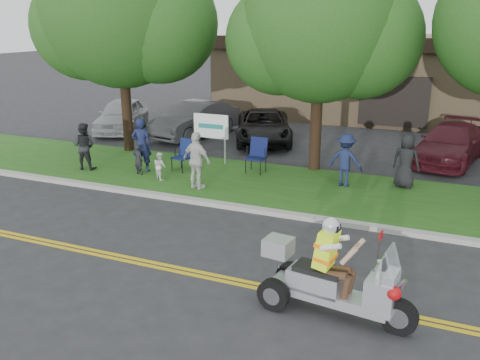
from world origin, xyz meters
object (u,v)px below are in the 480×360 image
at_px(lawn_chair_a, 257,153).
at_px(parked_car_far_left, 122,115).
at_px(parked_car_left, 195,120).
at_px(trike_scooter, 330,281).
at_px(spectator_adult_left, 142,145).
at_px(parked_car_mid, 264,126).
at_px(spectator_adult_mid, 84,146).
at_px(lawn_chair_b, 184,153).
at_px(spectator_adult_right, 197,161).
at_px(parked_car_right, 450,144).

relative_size(lawn_chair_a, parked_car_far_left, 0.26).
bearing_deg(parked_car_left, parked_car_far_left, -163.95).
height_order(trike_scooter, spectator_adult_left, spectator_adult_left).
height_order(parked_car_left, parked_car_mid, parked_car_left).
distance_m(lawn_chair_a, parked_car_mid, 4.63).
relative_size(spectator_adult_left, parked_car_mid, 0.38).
bearing_deg(trike_scooter, spectator_adult_mid, 158.07).
bearing_deg(parked_car_far_left, spectator_adult_left, -69.19).
relative_size(trike_scooter, lawn_chair_b, 2.61).
relative_size(spectator_adult_right, parked_car_mid, 0.36).
relative_size(parked_car_far_left, parked_car_right, 0.95).
distance_m(lawn_chair_b, spectator_adult_right, 1.96).
distance_m(parked_car_far_left, parked_car_left, 3.51).
xyz_separation_m(spectator_adult_right, parked_car_left, (-3.45, 6.46, -0.20)).
height_order(spectator_adult_mid, parked_car_left, spectator_adult_mid).
height_order(lawn_chair_a, parked_car_right, parked_car_right).
bearing_deg(parked_car_right, lawn_chair_a, -131.68).
bearing_deg(parked_car_far_left, spectator_adult_right, -61.40).
distance_m(trike_scooter, parked_car_left, 14.05).
distance_m(lawn_chair_b, spectator_adult_left, 1.34).
bearing_deg(lawn_chair_a, parked_car_mid, 108.90).
height_order(spectator_adult_mid, spectator_adult_right, spectator_adult_right).
xyz_separation_m(spectator_adult_left, parked_car_mid, (1.95, 5.80, -0.33)).
xyz_separation_m(spectator_adult_mid, parked_car_left, (0.81, 6.08, -0.13)).
bearing_deg(parked_car_left, parked_car_mid, 15.46).
bearing_deg(parked_car_right, lawn_chair_b, -136.01).
distance_m(spectator_adult_mid, parked_car_far_left, 6.41).
bearing_deg(spectator_adult_left, parked_car_left, -96.61).
distance_m(trike_scooter, spectator_adult_mid, 10.57).
xyz_separation_m(trike_scooter, parked_car_far_left, (-11.90, 11.00, 0.11)).
bearing_deg(spectator_adult_mid, lawn_chair_b, -172.55).
distance_m(trike_scooter, spectator_adult_left, 9.29).
xyz_separation_m(parked_car_mid, parked_car_right, (7.00, -0.35, 0.01)).
relative_size(lawn_chair_a, spectator_adult_left, 0.63).
bearing_deg(spectator_adult_right, parked_car_mid, -71.82).
height_order(lawn_chair_a, parked_car_mid, parked_car_mid).
bearing_deg(spectator_adult_mid, parked_car_mid, -134.08).
relative_size(spectator_adult_mid, parked_car_mid, 0.33).
distance_m(spectator_adult_right, parked_car_mid, 6.68).
bearing_deg(lawn_chair_a, lawn_chair_b, -160.06).
bearing_deg(spectator_adult_right, lawn_chair_b, -35.85).
bearing_deg(trike_scooter, parked_car_left, 134.16).
height_order(spectator_adult_right, parked_car_mid, spectator_adult_right).
distance_m(parked_car_left, parked_car_mid, 3.01).
bearing_deg(spectator_adult_left, trike_scooter, 125.07).
xyz_separation_m(lawn_chair_a, parked_car_right, (5.58, 4.06, -0.08)).
relative_size(lawn_chair_b, spectator_adult_right, 0.61).
xyz_separation_m(parked_car_far_left, parked_car_left, (3.50, 0.27, 0.01)).
bearing_deg(spectator_adult_left, spectator_adult_mid, -2.67).
distance_m(lawn_chair_b, parked_car_mid, 5.23).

